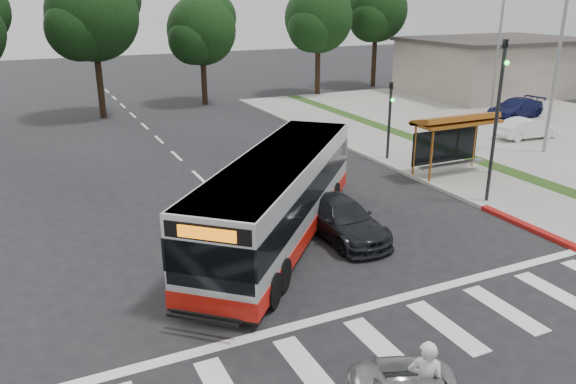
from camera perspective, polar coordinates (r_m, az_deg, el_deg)
ground at (r=17.95m, az=0.33°, el=-7.22°), size 140.00×140.00×0.00m
sidewalk_east at (r=29.86m, az=12.78°, el=3.35°), size 4.00×40.00×0.12m
curb_east at (r=28.70m, az=9.62°, el=2.95°), size 0.30×40.00×0.15m
curb_east_red at (r=21.78m, az=24.73°, el=-3.95°), size 0.32×6.00×0.15m
parking_lot at (r=39.52m, az=24.92°, el=5.86°), size 18.00×36.00×0.10m
commercial_building at (r=52.27m, az=20.26°, el=11.73°), size 14.00×10.00×4.40m
building_roof_cap at (r=52.06m, az=20.57°, el=14.29°), size 14.60×10.60×0.30m
crosswalk_ladder at (r=14.23m, az=9.44°, el=-15.23°), size 18.00×2.60×0.01m
bus_shelter at (r=27.05m, az=16.55°, el=6.40°), size 4.20×1.60×2.86m
traffic_signal_ne_tall at (r=23.39m, az=20.53°, el=7.89°), size 0.18×0.37×6.50m
traffic_signal_ne_short at (r=28.86m, az=10.31°, el=7.92°), size 0.18×0.37×4.00m
lot_light_front at (r=32.38m, az=25.97°, el=13.69°), size 1.90×0.35×9.01m
lot_light_mid at (r=43.51m, az=20.78°, el=15.31°), size 1.90×0.35×9.01m
tree_ne_a at (r=48.41m, az=3.16°, el=17.33°), size 6.16×5.74×9.30m
tree_ne_b at (r=53.75m, az=9.01°, el=17.88°), size 6.16×5.74×10.02m
tree_north_a at (r=40.86m, az=-19.15°, el=16.74°), size 6.60×6.15×10.17m
tree_north_b at (r=44.55m, az=-8.71°, el=16.04°), size 5.72×5.33×8.43m
transit_bus at (r=19.09m, az=-0.97°, el=-0.70°), size 9.55×10.24×2.98m
pedestrian at (r=11.71m, az=13.74°, el=-18.41°), size 0.82×0.79×1.90m
dark_sedan at (r=19.71m, az=5.42°, el=-2.70°), size 1.93×4.59×1.32m
parked_car_1 at (r=35.85m, az=23.09°, el=5.97°), size 3.77×1.60×1.21m
parked_car_3 at (r=41.86m, az=22.09°, el=7.90°), size 4.78×2.47×1.33m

